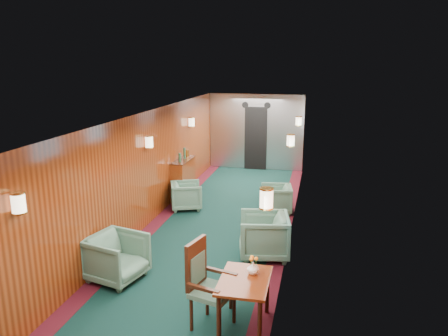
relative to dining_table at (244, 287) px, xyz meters
The scene contains 12 objects.
room 3.09m from the dining_table, 113.13° to the left, with size 12.00×12.10×2.40m.
bulkhead 8.68m from the dining_table, 97.57° to the left, with size 2.98×0.17×2.39m.
windows_right 3.07m from the dining_table, 83.22° to the left, with size 0.02×8.60×0.80m.
wall_sconces 3.64m from the dining_table, 109.41° to the left, with size 2.97×7.97×0.25m.
dining_table is the anchor object (origin of this frame).
side_chair 0.51m from the dining_table, behind, with size 0.63×0.65×1.17m.
credenza 5.71m from the dining_table, 115.75° to the left, with size 0.35×1.11×1.27m.
flower_vase 0.27m from the dining_table, 65.16° to the left, with size 0.16×0.16×0.16m, color white.
armchair_left_near 2.36m from the dining_table, 159.55° to the left, with size 0.80×0.82×0.74m, color #1E4838.
armchair_left_far 4.85m from the dining_table, 116.31° to the left, with size 0.68×0.70×0.64m, color #1E4838.
armchair_right_near 2.17m from the dining_table, 90.82° to the left, with size 0.84×0.86×0.78m, color #1E4838.
armchair_right_far 4.56m from the dining_table, 90.78° to the left, with size 0.68×0.70×0.64m, color #1E4838.
Camera 1 is at (1.99, -7.69, 3.42)m, focal length 35.00 mm.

